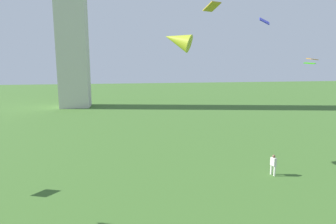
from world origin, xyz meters
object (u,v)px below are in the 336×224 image
object	(u,v)px
person_1	(273,164)
kite_flying_7	(264,21)
kite_flying_1	(212,7)
kite_flying_3	(312,59)
kite_flying_0	(177,40)
kite_flying_6	(310,63)

from	to	relation	value
person_1	kite_flying_7	world-z (taller)	kite_flying_7
person_1	kite_flying_1	size ratio (longest dim) A/B	0.97
person_1	kite_flying_7	distance (m)	13.43
person_1	kite_flying_7	bearing A→B (deg)	150.12
kite_flying_3	kite_flying_7	distance (m)	6.39
kite_flying_0	kite_flying_1	size ratio (longest dim) A/B	1.73
kite_flying_3	kite_flying_6	bearing A→B (deg)	-24.57
kite_flying_0	kite_flying_3	distance (m)	11.00
kite_flying_1	kite_flying_6	xyz separation A→B (m)	(10.56, 0.26, -5.15)
kite_flying_3	kite_flying_7	xyz separation A→B (m)	(-1.72, 5.02, 3.56)
kite_flying_1	kite_flying_6	world-z (taller)	kite_flying_1
kite_flying_1	kite_flying_3	world-z (taller)	kite_flying_1
kite_flying_0	kite_flying_1	bearing A→B (deg)	147.81
kite_flying_1	kite_flying_3	distance (m)	9.91
kite_flying_7	person_1	bearing A→B (deg)	-170.69
kite_flying_0	kite_flying_7	distance (m)	9.14
kite_flying_1	kite_flying_6	size ratio (longest dim) A/B	1.37
kite_flying_3	kite_flying_1	bearing A→B (deg)	60.32
kite_flying_1	kite_flying_7	distance (m)	5.20
person_1	kite_flying_0	xyz separation A→B (m)	(-6.82, 4.51, 9.65)
kite_flying_7	kite_flying_6	bearing A→B (deg)	-57.27
kite_flying_1	kite_flying_6	bearing A→B (deg)	72.78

